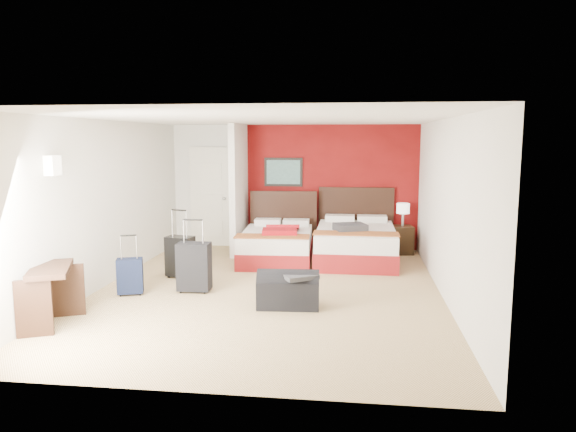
% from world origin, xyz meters
% --- Properties ---
extents(ground, '(6.50, 6.50, 0.00)m').
position_xyz_m(ground, '(0.00, 0.00, 0.00)').
color(ground, tan).
rests_on(ground, ground).
extents(room_walls, '(5.02, 6.52, 2.50)m').
position_xyz_m(room_walls, '(-1.40, 1.42, 1.26)').
color(room_walls, silver).
rests_on(room_walls, ground).
extents(red_accent_panel, '(3.50, 0.04, 2.50)m').
position_xyz_m(red_accent_panel, '(0.75, 3.23, 1.25)').
color(red_accent_panel, maroon).
rests_on(red_accent_panel, ground).
extents(partition_wall, '(0.12, 1.20, 2.50)m').
position_xyz_m(partition_wall, '(-1.00, 2.61, 1.25)').
color(partition_wall, silver).
rests_on(partition_wall, ground).
extents(entry_door, '(0.82, 0.06, 2.05)m').
position_xyz_m(entry_door, '(-1.75, 3.20, 1.02)').
color(entry_door, silver).
rests_on(entry_door, ground).
extents(bed_left, '(1.36, 1.87, 0.54)m').
position_xyz_m(bed_left, '(-0.16, 1.95, 0.27)').
color(bed_left, white).
rests_on(bed_left, ground).
extents(bed_right, '(1.43, 2.04, 0.61)m').
position_xyz_m(bed_right, '(1.27, 2.09, 0.30)').
color(bed_right, silver).
rests_on(bed_right, ground).
extents(red_suitcase_open, '(0.70, 0.90, 0.10)m').
position_xyz_m(red_suitcase_open, '(-0.06, 1.85, 0.59)').
color(red_suitcase_open, '#A10D16').
rests_on(red_suitcase_open, bed_left).
extents(jacket_bundle, '(0.64, 0.58, 0.13)m').
position_xyz_m(jacket_bundle, '(1.17, 1.79, 0.67)').
color(jacket_bundle, '#3A3A3F').
rests_on(jacket_bundle, bed_right).
extents(nightstand, '(0.44, 0.44, 0.54)m').
position_xyz_m(nightstand, '(2.17, 2.86, 0.27)').
color(nightstand, black).
rests_on(nightstand, ground).
extents(table_lamp, '(0.28, 0.28, 0.44)m').
position_xyz_m(table_lamp, '(2.17, 2.86, 0.77)').
color(table_lamp, white).
rests_on(table_lamp, nightstand).
extents(suitcase_black, '(0.47, 0.35, 0.64)m').
position_xyz_m(suitcase_black, '(-1.53, 0.58, 0.32)').
color(suitcase_black, black).
rests_on(suitcase_black, ground).
extents(suitcase_charcoal, '(0.48, 0.30, 0.69)m').
position_xyz_m(suitcase_charcoal, '(-1.06, -0.18, 0.35)').
color(suitcase_charcoal, black).
rests_on(suitcase_charcoal, ground).
extents(suitcase_navy, '(0.41, 0.32, 0.50)m').
position_xyz_m(suitcase_navy, '(-1.93, -0.45, 0.25)').
color(suitcase_navy, black).
rests_on(suitcase_navy, ground).
extents(duffel_bag, '(0.84, 0.49, 0.41)m').
position_xyz_m(duffel_bag, '(0.39, -0.73, 0.21)').
color(duffel_bag, black).
rests_on(duffel_bag, ground).
extents(jacket_draped, '(0.55, 0.53, 0.06)m').
position_xyz_m(jacket_draped, '(0.54, -0.78, 0.44)').
color(jacket_draped, '#333337').
rests_on(jacket_draped, duffel_bag).
extents(desk, '(0.74, 0.97, 0.72)m').
position_xyz_m(desk, '(-2.32, -1.80, 0.36)').
color(desk, black).
rests_on(desk, ground).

